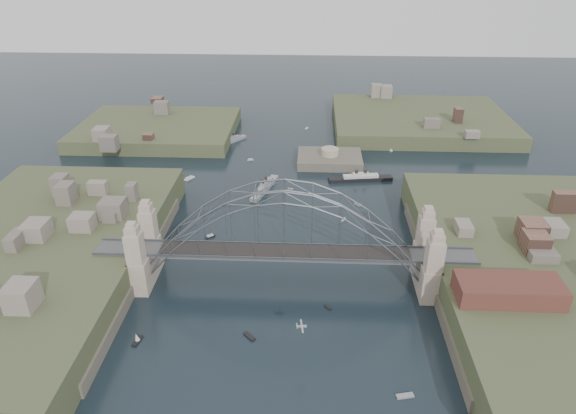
# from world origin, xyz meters

# --- Properties ---
(ground) EXTENTS (500.00, 500.00, 0.00)m
(ground) POSITION_xyz_m (0.00, 0.00, 0.00)
(ground) COLOR black
(ground) RESTS_ON ground
(bridge) EXTENTS (84.00, 13.80, 24.60)m
(bridge) POSITION_xyz_m (0.00, 0.00, 12.32)
(bridge) COLOR #4A4A4D
(bridge) RESTS_ON ground
(shore_west) EXTENTS (50.50, 90.00, 12.00)m
(shore_west) POSITION_xyz_m (-57.32, 0.00, 1.97)
(shore_west) COLOR #40482B
(shore_west) RESTS_ON ground
(shore_east) EXTENTS (50.50, 90.00, 12.00)m
(shore_east) POSITION_xyz_m (57.32, 0.00, 1.97)
(shore_east) COLOR #40482B
(shore_east) RESTS_ON ground
(headland_nw) EXTENTS (60.00, 45.00, 9.00)m
(headland_nw) POSITION_xyz_m (-55.00, 95.00, 0.50)
(headland_nw) COLOR #40482B
(headland_nw) RESTS_ON ground
(headland_ne) EXTENTS (70.00, 55.00, 9.50)m
(headland_ne) POSITION_xyz_m (50.00, 110.00, 0.75)
(headland_ne) COLOR #40482B
(headland_ne) RESTS_ON ground
(fort_island) EXTENTS (22.00, 16.00, 9.40)m
(fort_island) POSITION_xyz_m (12.00, 70.00, -0.34)
(fort_island) COLOR #514B3F
(fort_island) RESTS_ON ground
(wharf_shed) EXTENTS (20.00, 8.00, 4.00)m
(wharf_shed) POSITION_xyz_m (44.00, -14.00, 10.00)
(wharf_shed) COLOR #592D26
(wharf_shed) RESTS_ON shore_east
(finger_pier) EXTENTS (4.00, 22.00, 1.40)m
(finger_pier) POSITION_xyz_m (39.00, -28.00, 0.70)
(finger_pier) COLOR #4A4A4D
(finger_pier) RESTS_ON ground
(naval_cruiser_near) EXTENTS (7.54, 18.17, 5.47)m
(naval_cruiser_near) POSITION_xyz_m (-8.65, 47.80, 0.85)
(naval_cruiser_near) COLOR gray
(naval_cruiser_near) RESTS_ON ground
(naval_cruiser_far) EXTENTS (9.97, 11.95, 4.63)m
(naval_cruiser_far) POSITION_xyz_m (-24.78, 88.62, 0.72)
(naval_cruiser_far) COLOR gray
(naval_cruiser_far) RESTS_ON ground
(ocean_liner) EXTENTS (20.77, 5.72, 5.05)m
(ocean_liner) POSITION_xyz_m (21.65, 56.10, 0.78)
(ocean_liner) COLOR black
(ocean_liner) RESTS_ON ground
(aeroplane) EXTENTS (1.98, 3.64, 0.53)m
(aeroplane) POSITION_xyz_m (4.25, -23.89, 8.00)
(aeroplane) COLOR #A9ABB0
(small_boat_a) EXTENTS (2.80, 2.39, 1.43)m
(small_boat_a) POSITION_xyz_m (-20.53, 18.90, 0.28)
(small_boat_a) COLOR silver
(small_boat_a) RESTS_ON ground
(small_boat_b) EXTENTS (1.48, 1.85, 1.43)m
(small_boat_b) POSITION_xyz_m (14.86, 29.62, 0.29)
(small_boat_b) COLOR silver
(small_boat_b) RESTS_ON ground
(small_boat_c) EXTENTS (2.64, 2.69, 0.45)m
(small_boat_c) POSITION_xyz_m (-5.94, -18.38, 0.15)
(small_boat_c) COLOR silver
(small_boat_c) RESTS_ON ground
(small_boat_d) EXTENTS (2.12, 2.25, 0.45)m
(small_boat_d) POSITION_xyz_m (19.60, 39.21, 0.15)
(small_boat_d) COLOR silver
(small_boat_d) RESTS_ON ground
(small_boat_e) EXTENTS (3.24, 3.95, 1.43)m
(small_boat_e) POSITION_xyz_m (-33.83, 54.72, 0.28)
(small_boat_e) COLOR silver
(small_boat_e) RESTS_ON ground
(small_boat_f) EXTENTS (1.77, 0.95, 0.45)m
(small_boat_f) POSITION_xyz_m (-0.68, 48.51, 0.15)
(small_boat_f) COLOR silver
(small_boat_f) RESTS_ON ground
(small_boat_g) EXTENTS (3.20, 1.64, 0.45)m
(small_boat_g) POSITION_xyz_m (22.49, -31.87, 0.15)
(small_boat_g) COLOR silver
(small_boat_g) RESTS_ON ground
(small_boat_h) EXTENTS (2.35, 1.28, 1.43)m
(small_boat_h) POSITION_xyz_m (-15.70, 70.93, 0.29)
(small_boat_h) COLOR silver
(small_boat_h) RESTS_ON ground
(small_boat_i) EXTENTS (2.13, 1.85, 2.38)m
(small_boat_i) POSITION_xyz_m (33.92, 16.09, 0.92)
(small_boat_i) COLOR silver
(small_boat_i) RESTS_ON ground
(small_boat_j) EXTENTS (1.58, 3.12, 2.38)m
(small_boat_j) POSITION_xyz_m (-27.65, -20.69, 0.76)
(small_boat_j) COLOR silver
(small_boat_j) RESTS_ON ground
(small_boat_k) EXTENTS (1.41, 2.29, 0.45)m
(small_boat_k) POSITION_xyz_m (3.59, 105.32, 0.15)
(small_boat_k) COLOR silver
(small_boat_k) RESTS_ON ground
(small_boat_l) EXTENTS (2.55, 2.12, 0.45)m
(small_boat_l) POSITION_xyz_m (-41.44, 30.38, 0.15)
(small_boat_l) COLOR silver
(small_boat_l) RESTS_ON ground
(small_boat_m) EXTENTS (1.64, 1.76, 0.45)m
(small_boat_m) POSITION_xyz_m (9.77, -8.81, 0.15)
(small_boat_m) COLOR silver
(small_boat_m) RESTS_ON ground
(small_boat_n) EXTENTS (1.29, 2.76, 1.43)m
(small_boat_n) POSITION_xyz_m (34.70, 83.17, 0.28)
(small_boat_n) COLOR silver
(small_boat_n) RESTS_ON ground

